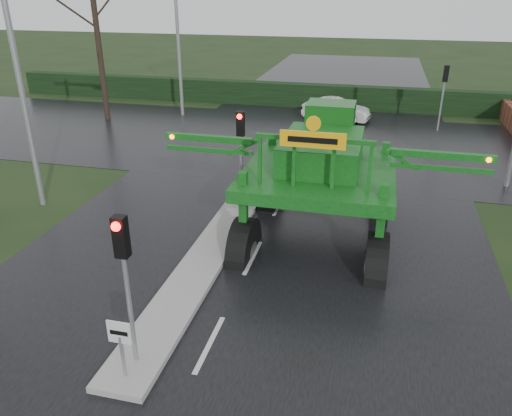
% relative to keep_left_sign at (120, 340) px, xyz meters
% --- Properties ---
extents(ground, '(140.00, 140.00, 0.00)m').
position_rel_keep_left_sign_xyz_m(ground, '(1.30, 1.50, -1.06)').
color(ground, black).
rests_on(ground, ground).
extents(road_main, '(14.00, 80.00, 0.02)m').
position_rel_keep_left_sign_xyz_m(road_main, '(1.30, 11.50, -1.05)').
color(road_main, black).
rests_on(road_main, ground).
extents(road_cross, '(80.00, 12.00, 0.02)m').
position_rel_keep_left_sign_xyz_m(road_cross, '(1.30, 17.50, -1.05)').
color(road_cross, black).
rests_on(road_cross, ground).
extents(median_island, '(1.20, 10.00, 0.16)m').
position_rel_keep_left_sign_xyz_m(median_island, '(0.00, 4.50, -0.97)').
color(median_island, gray).
rests_on(median_island, ground).
extents(hedge_row, '(44.00, 0.90, 1.50)m').
position_rel_keep_left_sign_xyz_m(hedge_row, '(1.30, 25.50, -0.31)').
color(hedge_row, black).
rests_on(hedge_row, ground).
extents(keep_left_sign, '(0.50, 0.07, 1.35)m').
position_rel_keep_left_sign_xyz_m(keep_left_sign, '(0.00, 0.00, 0.00)').
color(keep_left_sign, gray).
rests_on(keep_left_sign, ground).
extents(traffic_signal_near, '(0.26, 0.33, 3.52)m').
position_rel_keep_left_sign_xyz_m(traffic_signal_near, '(0.00, 0.49, 1.53)').
color(traffic_signal_near, gray).
rests_on(traffic_signal_near, ground).
extents(traffic_signal_mid, '(0.26, 0.33, 3.52)m').
position_rel_keep_left_sign_xyz_m(traffic_signal_mid, '(0.00, 8.99, 1.53)').
color(traffic_signal_mid, gray).
rests_on(traffic_signal_mid, ground).
extents(traffic_signal_far, '(0.26, 0.33, 3.52)m').
position_rel_keep_left_sign_xyz_m(traffic_signal_far, '(7.80, 21.51, 1.53)').
color(traffic_signal_far, gray).
rests_on(traffic_signal_far, ground).
extents(street_light_left_near, '(3.85, 0.30, 10.00)m').
position_rel_keep_left_sign_xyz_m(street_light_left_near, '(-6.89, 7.50, 4.93)').
color(street_light_left_near, gray).
rests_on(street_light_left_near, ground).
extents(street_light_left_far, '(3.85, 0.30, 10.00)m').
position_rel_keep_left_sign_xyz_m(street_light_left_far, '(-6.89, 21.50, 4.93)').
color(street_light_left_far, gray).
rests_on(street_light_left_far, ground).
extents(crop_sprayer, '(9.76, 6.09, 5.46)m').
position_rel_keep_left_sign_xyz_m(crop_sprayer, '(0.96, 6.02, 1.52)').
color(crop_sprayer, black).
rests_on(crop_sprayer, ground).
extents(white_sedan, '(4.06, 2.03, 1.28)m').
position_rel_keep_left_sign_xyz_m(white_sedan, '(2.11, 22.37, -1.06)').
color(white_sedan, silver).
rests_on(white_sedan, ground).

